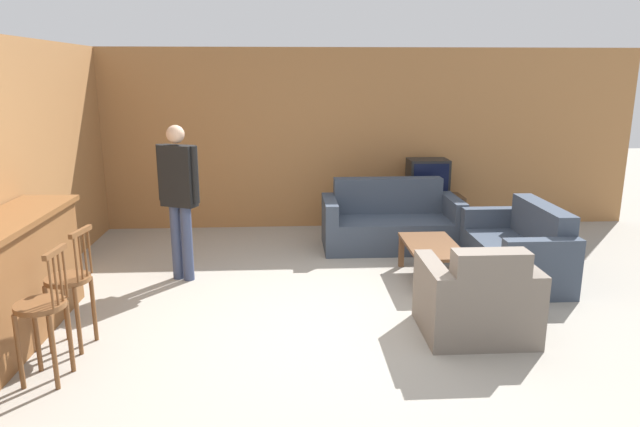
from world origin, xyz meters
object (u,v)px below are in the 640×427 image
at_px(couch_far, 390,224).
at_px(bar_chair_near, 43,314).
at_px(person_by_window, 179,193).
at_px(coffee_table, 432,250).
at_px(tv_unit, 426,213).
at_px(loveseat_right, 519,251).
at_px(tv, 428,178).
at_px(bar_chair_mid, 70,287).
at_px(armchair_near, 477,301).

bearing_deg(couch_far, bar_chair_near, -134.40).
xyz_separation_m(couch_far, person_by_window, (-2.53, -1.09, 0.68)).
distance_m(coffee_table, tv_unit, 2.11).
relative_size(coffee_table, tv_unit, 0.99).
bearing_deg(couch_far, loveseat_right, -45.35).
relative_size(bar_chair_near, tv, 1.82).
relative_size(couch_far, tv, 3.13).
xyz_separation_m(couch_far, coffee_table, (0.23, -1.29, 0.04)).
bearing_deg(bar_chair_near, bar_chair_mid, 90.02).
bearing_deg(coffee_table, person_by_window, 175.81).
bearing_deg(loveseat_right, tv_unit, 105.67).
bearing_deg(tv_unit, bar_chair_mid, -137.92).
relative_size(coffee_table, person_by_window, 0.60).
relative_size(couch_far, loveseat_right, 1.17).
xyz_separation_m(coffee_table, person_by_window, (-2.76, 0.20, 0.63)).
xyz_separation_m(armchair_near, tv_unit, (0.38, 3.43, -0.05)).
bearing_deg(loveseat_right, bar_chair_near, -155.76).
bearing_deg(armchair_near, couch_far, 96.12).
bearing_deg(coffee_table, bar_chair_near, -150.33).
bearing_deg(person_by_window, tv_unit, 30.23).
height_order(coffee_table, tv_unit, tv_unit).
relative_size(bar_chair_near, couch_far, 0.58).
bearing_deg(couch_far, armchair_near, -83.88).
bearing_deg(tv, bar_chair_mid, -137.95).
distance_m(armchair_near, tv, 3.48).
height_order(loveseat_right, person_by_window, person_by_window).
bearing_deg(couch_far, person_by_window, -156.64).
height_order(loveseat_right, tv, tv).
bearing_deg(coffee_table, couch_far, 100.03).
bearing_deg(bar_chair_near, person_by_window, 73.58).
xyz_separation_m(loveseat_right, tv, (-0.57, 2.01, 0.48)).
relative_size(tv_unit, person_by_window, 0.61).
bearing_deg(armchair_near, bar_chair_mid, -179.58).
xyz_separation_m(bar_chair_near, tv_unit, (3.82, 3.99, -0.27)).
distance_m(couch_far, coffee_table, 1.31).
bearing_deg(person_by_window, armchair_near, -29.08).
xyz_separation_m(loveseat_right, person_by_window, (-3.76, 0.15, 0.68)).
bearing_deg(person_by_window, loveseat_right, -2.36).
bearing_deg(couch_far, coffee_table, -79.97).
height_order(armchair_near, person_by_window, person_by_window).
bearing_deg(loveseat_right, person_by_window, 177.64).
xyz_separation_m(tv, person_by_window, (-3.19, -1.86, 0.20)).
height_order(bar_chair_near, tv, tv).
bearing_deg(couch_far, tv_unit, 49.11).
bearing_deg(tv_unit, bar_chair_near, -133.76).
distance_m(bar_chair_mid, armchair_near, 3.45).
relative_size(armchair_near, tv_unit, 0.90).
xyz_separation_m(armchair_near, loveseat_right, (0.95, 1.41, -0.01)).
xyz_separation_m(bar_chair_near, coffee_table, (3.38, 1.93, -0.18)).
bearing_deg(tv_unit, person_by_window, -149.77).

